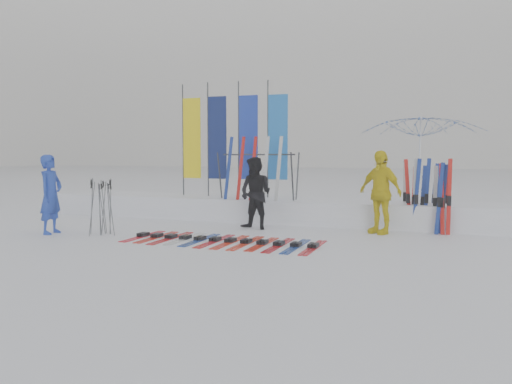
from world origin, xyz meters
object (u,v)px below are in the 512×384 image
at_px(ski_row, 223,240).
at_px(person_blue, 51,194).
at_px(person_yellow, 380,192).
at_px(tent_canopy, 421,166).
at_px(ski_rack, 258,170).
at_px(person_black, 256,193).

bearing_deg(ski_row, person_blue, -174.70).
relative_size(person_yellow, tent_canopy, 0.57).
bearing_deg(ski_rack, person_black, -72.63).
relative_size(ski_row, ski_rack, 1.94).
xyz_separation_m(tent_canopy, ski_row, (-3.60, -5.00, -1.44)).
distance_m(person_blue, person_yellow, 7.38).
height_order(ski_row, ski_rack, ski_rack).
relative_size(person_yellow, ski_rack, 0.92).
distance_m(person_blue, tent_canopy, 9.37).
distance_m(tent_canopy, ski_rack, 4.41).
xyz_separation_m(ski_row, ski_rack, (-0.38, 3.10, 1.35)).
distance_m(person_blue, person_black, 4.64).
bearing_deg(person_blue, ski_row, -92.43).
height_order(person_yellow, ski_rack, person_yellow).
xyz_separation_m(person_black, tent_canopy, (3.60, 3.12, 0.61)).
xyz_separation_m(person_black, ski_rack, (-0.38, 1.22, 0.52)).
height_order(tent_canopy, ski_row, tent_canopy).
bearing_deg(person_blue, ski_rack, -54.35).
bearing_deg(person_yellow, ski_rack, -163.53).
height_order(person_blue, tent_canopy, tent_canopy).
height_order(person_blue, person_black, person_blue).
distance_m(person_blue, ski_rack, 5.08).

